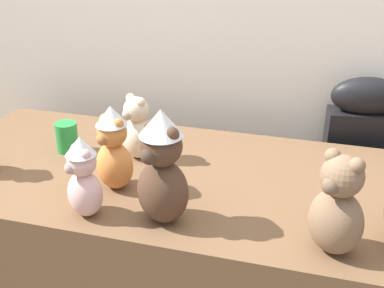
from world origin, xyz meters
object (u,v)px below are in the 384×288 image
at_px(instrument_case, 353,183).
at_px(teddy_bear_cocoa, 162,169).
at_px(teddy_bear_blush, 83,178).
at_px(teddy_bear_ginger, 113,149).
at_px(party_cup_green, 67,137).
at_px(teddy_bear_mocha, 337,208).
at_px(display_table, 192,260).
at_px(teddy_bear_cream, 137,129).

xyz_separation_m(instrument_case, teddy_bear_cocoa, (-0.57, -0.79, 0.40)).
xyz_separation_m(teddy_bear_blush, teddy_bear_cocoa, (0.23, 0.03, 0.05)).
height_order(teddy_bear_cocoa, teddy_bear_ginger, teddy_bear_cocoa).
bearing_deg(party_cup_green, teddy_bear_mocha, -19.94).
xyz_separation_m(teddy_bear_mocha, teddy_bear_ginger, (-0.68, 0.15, 0.00)).
height_order(instrument_case, teddy_bear_mocha, teddy_bear_mocha).
bearing_deg(display_table, party_cup_green, 172.67).
height_order(teddy_bear_blush, teddy_bear_cocoa, teddy_bear_cocoa).
distance_m(instrument_case, party_cup_green, 1.18).
relative_size(teddy_bear_mocha, teddy_bear_cocoa, 0.84).
xyz_separation_m(instrument_case, teddy_bear_cream, (-0.79, -0.44, 0.34)).
distance_m(teddy_bear_blush, teddy_bear_ginger, 0.17).
height_order(teddy_bear_cream, party_cup_green, teddy_bear_cream).
xyz_separation_m(teddy_bear_mocha, teddy_bear_cream, (-0.69, 0.37, -0.02)).
distance_m(teddy_bear_cream, teddy_bear_cocoa, 0.42).
bearing_deg(teddy_bear_mocha, instrument_case, 115.78).
distance_m(display_table, teddy_bear_cocoa, 0.59).
distance_m(display_table, instrument_case, 0.77).
bearing_deg(instrument_case, teddy_bear_cocoa, -133.91).
distance_m(display_table, teddy_bear_ginger, 0.55).
bearing_deg(teddy_bear_ginger, party_cup_green, 167.30).
bearing_deg(teddy_bear_cream, teddy_bear_blush, -61.73).
bearing_deg(teddy_bear_blush, party_cup_green, 159.32).
relative_size(teddy_bear_mocha, party_cup_green, 2.60).
xyz_separation_m(display_table, teddy_bear_cream, (-0.23, 0.09, 0.46)).
bearing_deg(teddy_bear_cream, teddy_bear_ginger, -57.88).
distance_m(instrument_case, teddy_bear_cocoa, 1.05).
xyz_separation_m(display_table, teddy_bear_ginger, (-0.22, -0.13, 0.49)).
bearing_deg(party_cup_green, instrument_case, 23.48).
relative_size(teddy_bear_blush, teddy_bear_ginger, 0.90).
bearing_deg(teddy_bear_cream, teddy_bear_cocoa, -28.75).
relative_size(teddy_bear_ginger, party_cup_green, 2.54).
relative_size(teddy_bear_cocoa, party_cup_green, 3.11).
relative_size(instrument_case, teddy_bear_cocoa, 2.75).
height_order(teddy_bear_mocha, teddy_bear_cream, teddy_bear_mocha).
bearing_deg(teddy_bear_blush, instrument_case, 79.94).
height_order(display_table, teddy_bear_blush, teddy_bear_blush).
xyz_separation_m(teddy_bear_cream, teddy_bear_ginger, (0.01, -0.22, 0.03)).
bearing_deg(teddy_bear_cocoa, teddy_bear_mocha, 21.60).
xyz_separation_m(teddy_bear_mocha, teddy_bear_blush, (-0.70, -0.02, -0.01)).
bearing_deg(teddy_bear_cocoa, display_table, 111.11).
relative_size(teddy_bear_cream, teddy_bear_ginger, 0.84).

